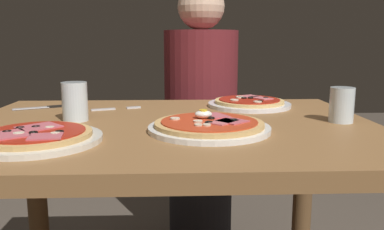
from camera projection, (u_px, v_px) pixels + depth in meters
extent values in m
cube|color=olive|center=(169.00, 130.00, 1.07)|extent=(1.11, 0.83, 0.04)
cylinder|color=brown|center=(38.00, 205.00, 1.46)|extent=(0.07, 0.07, 0.68)
cylinder|color=brown|center=(302.00, 201.00, 1.50)|extent=(0.07, 0.07, 0.68)
cylinder|color=white|center=(209.00, 128.00, 0.97)|extent=(0.30, 0.30, 0.01)
cylinder|color=tan|center=(209.00, 124.00, 0.97)|extent=(0.27, 0.27, 0.01)
cylinder|color=red|center=(209.00, 121.00, 0.97)|extent=(0.23, 0.23, 0.00)
torus|color=black|center=(209.00, 122.00, 0.94)|extent=(0.02, 0.02, 0.00)
torus|color=black|center=(211.00, 118.00, 0.99)|extent=(0.02, 0.02, 0.00)
torus|color=black|center=(234.00, 120.00, 0.97)|extent=(0.02, 0.02, 0.00)
cube|color=#D16B70|center=(224.00, 122.00, 0.95)|extent=(0.08, 0.08, 0.00)
cube|color=#C65B66|center=(232.00, 121.00, 0.95)|extent=(0.09, 0.09, 0.00)
cube|color=#C65B66|center=(216.00, 116.00, 1.02)|extent=(0.07, 0.09, 0.00)
cylinder|color=beige|center=(175.00, 119.00, 0.98)|extent=(0.02, 0.02, 0.00)
cylinder|color=beige|center=(198.00, 121.00, 0.95)|extent=(0.02, 0.02, 0.00)
cylinder|color=beige|center=(207.00, 125.00, 0.91)|extent=(0.02, 0.02, 0.00)
cylinder|color=beige|center=(198.00, 125.00, 0.91)|extent=(0.02, 0.02, 0.00)
ellipsoid|color=white|center=(203.00, 114.00, 0.99)|extent=(0.04, 0.03, 0.02)
cylinder|color=yellow|center=(203.00, 110.00, 0.99)|extent=(0.02, 0.02, 0.00)
cylinder|color=white|center=(249.00, 105.00, 1.33)|extent=(0.27, 0.27, 0.01)
cylinder|color=#DBB26B|center=(249.00, 101.00, 1.32)|extent=(0.23, 0.23, 0.01)
cylinder|color=#A82314|center=(249.00, 99.00, 1.32)|extent=(0.20, 0.20, 0.00)
torus|color=black|center=(244.00, 98.00, 1.34)|extent=(0.02, 0.02, 0.00)
torus|color=black|center=(251.00, 98.00, 1.34)|extent=(0.02, 0.02, 0.00)
torus|color=black|center=(266.00, 98.00, 1.34)|extent=(0.02, 0.02, 0.00)
torus|color=black|center=(260.00, 101.00, 1.26)|extent=(0.02, 0.02, 0.00)
cube|color=#D16B70|center=(248.00, 96.00, 1.37)|extent=(0.09, 0.08, 0.00)
cube|color=#D16B70|center=(261.00, 98.00, 1.34)|extent=(0.08, 0.09, 0.00)
cylinder|color=beige|center=(234.00, 100.00, 1.29)|extent=(0.03, 0.03, 0.00)
cylinder|color=beige|center=(240.00, 97.00, 1.35)|extent=(0.03, 0.03, 0.00)
cylinder|color=beige|center=(258.00, 102.00, 1.25)|extent=(0.03, 0.03, 0.00)
cylinder|color=beige|center=(240.00, 97.00, 1.36)|extent=(0.02, 0.02, 0.00)
cylinder|color=silver|center=(36.00, 140.00, 0.86)|extent=(0.28, 0.28, 0.01)
cylinder|color=tan|center=(35.00, 135.00, 0.86)|extent=(0.24, 0.24, 0.01)
cylinder|color=#A82314|center=(35.00, 132.00, 0.86)|extent=(0.21, 0.21, 0.00)
torus|color=black|center=(20.00, 128.00, 0.88)|extent=(0.02, 0.02, 0.00)
torus|color=black|center=(7.00, 132.00, 0.84)|extent=(0.02, 0.02, 0.00)
torus|color=black|center=(33.00, 133.00, 0.83)|extent=(0.02, 0.02, 0.00)
torus|color=black|center=(36.00, 127.00, 0.89)|extent=(0.02, 0.02, 0.00)
torus|color=black|center=(59.00, 132.00, 0.84)|extent=(0.02, 0.02, 0.00)
cube|color=#C65B66|center=(45.00, 136.00, 0.80)|extent=(0.07, 0.07, 0.00)
cube|color=#C65B66|center=(39.00, 127.00, 0.89)|extent=(0.11, 0.11, 0.00)
cube|color=#C65B66|center=(10.00, 134.00, 0.82)|extent=(0.10, 0.10, 0.00)
cylinder|color=beige|center=(19.00, 133.00, 0.82)|extent=(0.02, 0.02, 0.00)
cylinder|color=beige|center=(50.00, 127.00, 0.88)|extent=(0.02, 0.02, 0.00)
cylinder|color=beige|center=(55.00, 133.00, 0.83)|extent=(0.02, 0.02, 0.00)
cylinder|color=silver|center=(342.00, 105.00, 1.06)|extent=(0.06, 0.06, 0.09)
cylinder|color=silver|center=(341.00, 117.00, 1.07)|extent=(0.06, 0.06, 0.03)
cylinder|color=silver|center=(75.00, 102.00, 1.08)|extent=(0.07, 0.07, 0.11)
cylinder|color=silver|center=(75.00, 110.00, 1.09)|extent=(0.06, 0.06, 0.06)
cube|color=silver|center=(103.00, 109.00, 1.26)|extent=(0.08, 0.04, 0.00)
cube|color=silver|center=(134.00, 108.00, 1.28)|extent=(0.04, 0.02, 0.00)
cube|color=silver|center=(134.00, 108.00, 1.29)|extent=(0.04, 0.02, 0.00)
cube|color=silver|center=(133.00, 107.00, 1.29)|extent=(0.04, 0.02, 0.00)
cube|color=silver|center=(133.00, 107.00, 1.30)|extent=(0.04, 0.02, 0.00)
cube|color=silver|center=(31.00, 108.00, 1.27)|extent=(0.11, 0.07, 0.00)
cube|color=black|center=(61.00, 106.00, 1.32)|extent=(0.09, 0.05, 0.01)
cylinder|color=black|center=(200.00, 196.00, 1.84)|extent=(0.29, 0.29, 0.46)
cylinder|color=maroon|center=(201.00, 91.00, 1.75)|extent=(0.32, 0.32, 0.52)
sphere|color=beige|center=(201.00, 6.00, 1.69)|extent=(0.20, 0.20, 0.20)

